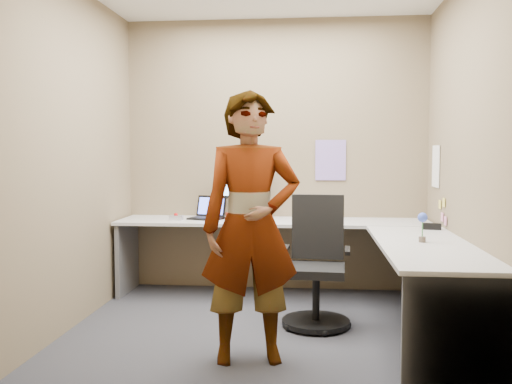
# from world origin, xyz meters

# --- Properties ---
(ground) EXTENTS (3.00, 3.00, 0.00)m
(ground) POSITION_xyz_m (0.00, 0.00, 0.00)
(ground) COLOR #2A2A30
(ground) RESTS_ON ground
(wall_back) EXTENTS (3.00, 0.00, 3.00)m
(wall_back) POSITION_xyz_m (0.00, 1.30, 1.35)
(wall_back) COLOR brown
(wall_back) RESTS_ON ground
(wall_right) EXTENTS (0.00, 2.70, 2.70)m
(wall_right) POSITION_xyz_m (1.50, 0.00, 1.35)
(wall_right) COLOR brown
(wall_right) RESTS_ON ground
(wall_left) EXTENTS (0.00, 2.70, 2.70)m
(wall_left) POSITION_xyz_m (-1.50, 0.00, 1.35)
(wall_left) COLOR brown
(wall_left) RESTS_ON ground
(desk) EXTENTS (2.98, 2.58, 0.73)m
(desk) POSITION_xyz_m (0.44, 0.39, 0.59)
(desk) COLOR #A9A9A9
(desk) RESTS_ON ground
(paper_ream) EXTENTS (0.39, 0.34, 0.06)m
(paper_ream) POSITION_xyz_m (-0.28, 1.00, 0.76)
(paper_ream) COLOR red
(paper_ream) RESTS_ON desk
(monitor) EXTENTS (0.49, 0.25, 0.49)m
(monitor) POSITION_xyz_m (-0.28, 1.01, 1.08)
(monitor) COLOR black
(monitor) RESTS_ON paper_ream
(laptop) EXTENTS (0.37, 0.34, 0.22)m
(laptop) POSITION_xyz_m (-0.64, 1.03, 0.79)
(laptop) COLOR black
(laptop) RESTS_ON desk
(trackball_mouse) EXTENTS (0.12, 0.08, 0.07)m
(trackball_mouse) POSITION_xyz_m (-0.92, 0.89, 0.76)
(trackball_mouse) COLOR #B7B7BC
(trackball_mouse) RESTS_ON desk
(origami) EXTENTS (0.10, 0.10, 0.06)m
(origami) POSITION_xyz_m (-0.41, 0.89, 0.76)
(origami) COLOR white
(origami) RESTS_ON desk
(stapler) EXTENTS (0.15, 0.07, 0.05)m
(stapler) POSITION_xyz_m (1.37, 0.44, 0.76)
(stapler) COLOR black
(stapler) RESTS_ON desk
(flower) EXTENTS (0.07, 0.07, 0.22)m
(flower) POSITION_xyz_m (1.16, -0.25, 0.87)
(flower) COLOR brown
(flower) RESTS_ON desk
(calendar_purple) EXTENTS (0.30, 0.01, 0.40)m
(calendar_purple) POSITION_xyz_m (0.55, 1.29, 1.30)
(calendar_purple) COLOR #846BB7
(calendar_purple) RESTS_ON wall_back
(calendar_white) EXTENTS (0.01, 0.28, 0.38)m
(calendar_white) POSITION_xyz_m (1.49, 0.90, 1.25)
(calendar_white) COLOR white
(calendar_white) RESTS_ON wall_right
(sticky_note_a) EXTENTS (0.01, 0.07, 0.07)m
(sticky_note_a) POSITION_xyz_m (1.49, 0.55, 0.95)
(sticky_note_a) COLOR #F2E059
(sticky_note_a) RESTS_ON wall_right
(sticky_note_b) EXTENTS (0.01, 0.07, 0.07)m
(sticky_note_b) POSITION_xyz_m (1.49, 0.60, 0.82)
(sticky_note_b) COLOR pink
(sticky_note_b) RESTS_ON wall_right
(sticky_note_c) EXTENTS (0.01, 0.07, 0.07)m
(sticky_note_c) POSITION_xyz_m (1.49, 0.48, 0.80)
(sticky_note_c) COLOR pink
(sticky_note_c) RESTS_ON wall_right
(sticky_note_d) EXTENTS (0.01, 0.07, 0.07)m
(sticky_note_d) POSITION_xyz_m (1.49, 0.70, 0.92)
(sticky_note_d) COLOR #F2E059
(sticky_note_d) RESTS_ON wall_right
(office_chair) EXTENTS (0.54, 0.54, 1.01)m
(office_chair) POSITION_xyz_m (0.41, 0.09, 0.42)
(office_chair) COLOR black
(office_chair) RESTS_ON ground
(person) EXTENTS (0.72, 0.55, 1.78)m
(person) POSITION_xyz_m (-0.03, -0.74, 0.89)
(person) COLOR #999399
(person) RESTS_ON ground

